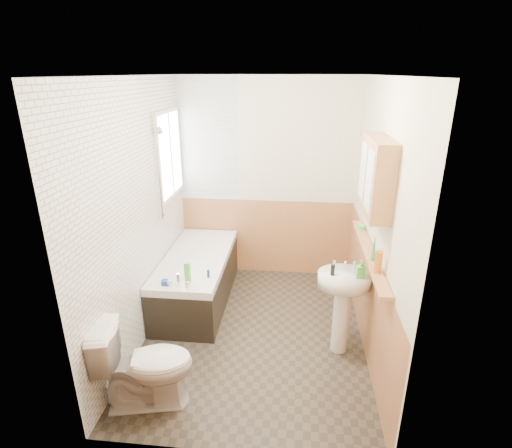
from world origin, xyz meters
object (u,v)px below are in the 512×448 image
object	(u,v)px
bathtub	(197,277)
sink	(343,296)
toilet	(145,365)
pine_shelf	(369,253)
medicine_cabinet	(376,176)

from	to	relation	value
bathtub	sink	xyz separation A→B (m)	(1.57, -0.74, 0.29)
toilet	pine_shelf	bearing A→B (deg)	-75.94
toilet	sink	xyz separation A→B (m)	(1.60, 0.83, 0.22)
toilet	pine_shelf	world-z (taller)	pine_shelf
bathtub	pine_shelf	distance (m)	2.04
toilet	sink	bearing A→B (deg)	-74.35
bathtub	sink	size ratio (longest dim) A/B	1.70
toilet	pine_shelf	xyz separation A→B (m)	(1.80, 0.87, 0.65)
sink	medicine_cabinet	size ratio (longest dim) A/B	1.38
toilet	sink	distance (m)	1.82
bathtub	medicine_cabinet	distance (m)	2.40
bathtub	pine_shelf	world-z (taller)	pine_shelf
medicine_cabinet	sink	bearing A→B (deg)	163.03
sink	pine_shelf	world-z (taller)	pine_shelf
sink	pine_shelf	size ratio (longest dim) A/B	0.60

